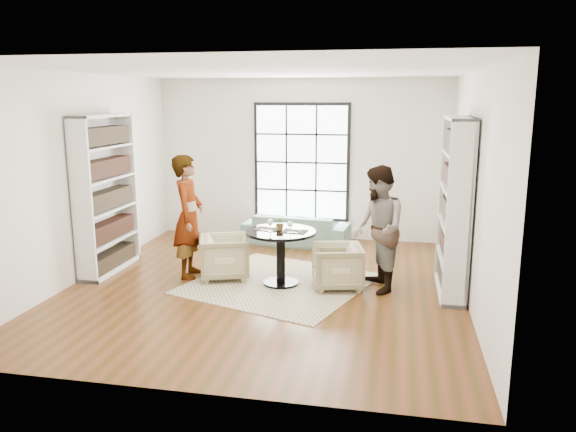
% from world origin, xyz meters
% --- Properties ---
extents(ground, '(6.00, 6.00, 0.00)m').
position_xyz_m(ground, '(0.00, 0.00, 0.00)').
color(ground, '#5D2D16').
extents(room_shell, '(6.00, 6.01, 6.00)m').
position_xyz_m(room_shell, '(0.00, 0.54, 1.26)').
color(room_shell, silver).
rests_on(room_shell, ground).
extents(rug, '(2.94, 2.94, 0.01)m').
position_xyz_m(rug, '(0.17, 0.16, 0.01)').
color(rug, '#BDAA8D').
rests_on(rug, ground).
extents(pedestal_table, '(1.00, 1.00, 0.80)m').
position_xyz_m(pedestal_table, '(0.19, 0.14, 0.58)').
color(pedestal_table, black).
rests_on(pedestal_table, ground).
extents(sofa, '(1.98, 0.92, 0.56)m').
position_xyz_m(sofa, '(-0.00, 2.45, 0.28)').
color(sofa, gray).
rests_on(sofa, ground).
extents(armchair_left, '(0.90, 0.89, 0.65)m').
position_xyz_m(armchair_left, '(-0.68, 0.27, 0.32)').
color(armchair_left, tan).
rests_on(armchair_left, ground).
extents(armchair_right, '(0.82, 0.81, 0.63)m').
position_xyz_m(armchair_right, '(1.00, 0.15, 0.31)').
color(armchair_right, tan).
rests_on(armchair_right, ground).
extents(person_left, '(0.52, 0.72, 1.83)m').
position_xyz_m(person_left, '(-1.23, 0.27, 0.92)').
color(person_left, gray).
rests_on(person_left, ground).
extents(person_right, '(0.90, 1.02, 1.75)m').
position_xyz_m(person_right, '(1.55, 0.15, 0.88)').
color(person_right, gray).
rests_on(person_right, ground).
extents(placemat_left, '(0.36, 0.29, 0.01)m').
position_xyz_m(placemat_left, '(-0.01, 0.18, 0.80)').
color(placemat_left, '#282623').
rests_on(placemat_left, pedestal_table).
extents(placemat_right, '(0.36, 0.29, 0.01)m').
position_xyz_m(placemat_right, '(0.40, 0.12, 0.80)').
color(placemat_right, '#282623').
rests_on(placemat_right, pedestal_table).
extents(cutlery_left, '(0.16, 0.23, 0.01)m').
position_xyz_m(cutlery_left, '(-0.01, 0.18, 0.81)').
color(cutlery_left, silver).
rests_on(cutlery_left, placemat_left).
extents(cutlery_right, '(0.16, 0.23, 0.01)m').
position_xyz_m(cutlery_right, '(0.40, 0.12, 0.81)').
color(cutlery_right, silver).
rests_on(cutlery_right, placemat_right).
extents(wine_glass_left, '(0.08, 0.08, 0.18)m').
position_xyz_m(wine_glass_left, '(0.06, 0.05, 0.93)').
color(wine_glass_left, silver).
rests_on(wine_glass_left, pedestal_table).
extents(wine_glass_right, '(0.08, 0.08, 0.17)m').
position_xyz_m(wine_glass_right, '(0.35, 0.02, 0.92)').
color(wine_glass_right, silver).
rests_on(wine_glass_right, pedestal_table).
extents(flower_centerpiece, '(0.20, 0.19, 0.20)m').
position_xyz_m(flower_centerpiece, '(0.18, 0.18, 0.90)').
color(flower_centerpiece, gray).
rests_on(flower_centerpiece, pedestal_table).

